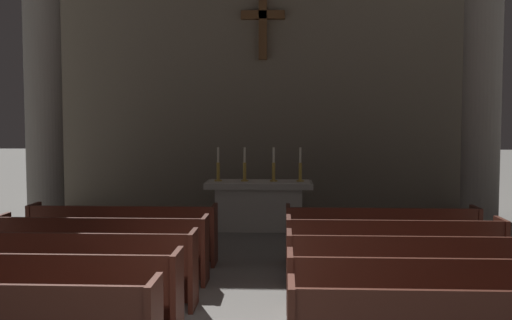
% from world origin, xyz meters
% --- Properties ---
extents(pew_left_row_2, '(2.96, 0.50, 0.95)m').
position_xyz_m(pew_left_row_2, '(-2.03, 1.06, 0.48)').
color(pew_left_row_2, '#4C2319').
rests_on(pew_left_row_2, ground).
extents(pew_left_row_3, '(2.96, 0.50, 0.95)m').
position_xyz_m(pew_left_row_3, '(-2.03, 2.15, 0.48)').
color(pew_left_row_3, '#4C2319').
rests_on(pew_left_row_3, ground).
extents(pew_left_row_4, '(2.96, 0.50, 0.95)m').
position_xyz_m(pew_left_row_4, '(-2.03, 3.25, 0.48)').
color(pew_left_row_4, '#4C2319').
rests_on(pew_left_row_4, ground).
extents(pew_left_row_5, '(2.96, 0.50, 0.95)m').
position_xyz_m(pew_left_row_5, '(-2.03, 4.35, 0.48)').
color(pew_left_row_5, '#4C2319').
rests_on(pew_left_row_5, ground).
extents(pew_right_row_2, '(2.96, 0.50, 0.95)m').
position_xyz_m(pew_right_row_2, '(2.03, 1.06, 0.48)').
color(pew_right_row_2, '#4C2319').
rests_on(pew_right_row_2, ground).
extents(pew_right_row_3, '(2.96, 0.50, 0.95)m').
position_xyz_m(pew_right_row_3, '(2.03, 2.15, 0.48)').
color(pew_right_row_3, '#4C2319').
rests_on(pew_right_row_3, ground).
extents(pew_right_row_4, '(2.96, 0.50, 0.95)m').
position_xyz_m(pew_right_row_4, '(2.03, 3.25, 0.48)').
color(pew_right_row_4, '#4C2319').
rests_on(pew_right_row_4, ground).
extents(pew_right_row_5, '(2.96, 0.50, 0.95)m').
position_xyz_m(pew_right_row_5, '(2.03, 4.35, 0.48)').
color(pew_right_row_5, '#4C2319').
rests_on(pew_right_row_5, ground).
extents(column_left_second, '(1.12, 1.12, 7.48)m').
position_xyz_m(column_left_second, '(-4.46, 7.29, 3.65)').
color(column_left_second, gray).
rests_on(column_left_second, ground).
extents(column_right_second, '(1.12, 1.12, 7.48)m').
position_xyz_m(column_right_second, '(4.46, 7.29, 3.65)').
color(column_right_second, gray).
rests_on(column_right_second, ground).
extents(altar, '(2.20, 0.90, 1.01)m').
position_xyz_m(altar, '(0.00, 7.40, 0.53)').
color(altar, '#BCB7AD').
rests_on(altar, ground).
extents(candlestick_outer_left, '(0.16, 0.16, 0.70)m').
position_xyz_m(candlestick_outer_left, '(-0.85, 7.40, 1.24)').
color(candlestick_outer_left, '#B79338').
rests_on(candlestick_outer_left, altar).
extents(candlestick_inner_left, '(0.16, 0.16, 0.70)m').
position_xyz_m(candlestick_inner_left, '(-0.30, 7.40, 1.24)').
color(candlestick_inner_left, '#B79338').
rests_on(candlestick_inner_left, altar).
extents(candlestick_inner_right, '(0.16, 0.16, 0.70)m').
position_xyz_m(candlestick_inner_right, '(0.30, 7.40, 1.24)').
color(candlestick_inner_right, '#B79338').
rests_on(candlestick_inner_right, altar).
extents(candlestick_outer_right, '(0.16, 0.16, 0.70)m').
position_xyz_m(candlestick_outer_right, '(0.85, 7.40, 1.24)').
color(candlestick_outer_right, '#B79338').
rests_on(candlestick_outer_right, altar).
extents(apse_with_cross, '(10.11, 0.44, 8.21)m').
position_xyz_m(apse_with_cross, '(0.00, 9.72, 4.11)').
color(apse_with_cross, '#706656').
rests_on(apse_with_cross, ground).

